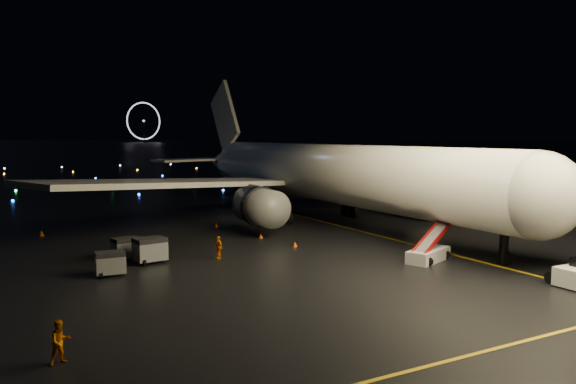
% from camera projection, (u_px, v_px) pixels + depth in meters
% --- Properties ---
extents(ground, '(2000.00, 2000.00, 0.00)m').
position_uv_depth(ground, '(26.00, 153.00, 296.03)').
color(ground, black).
rests_on(ground, ground).
extents(lane_centre, '(0.25, 80.00, 0.02)m').
position_uv_depth(lane_centre, '(379.00, 236.00, 52.96)').
color(lane_centre, gold).
rests_on(lane_centre, ground).
extents(lane_cross, '(60.00, 0.25, 0.02)m').
position_uv_depth(lane_cross, '(425.00, 367.00, 23.03)').
color(lane_cross, gold).
rests_on(lane_cross, ground).
extents(airliner, '(62.92, 59.85, 17.62)m').
position_uv_depth(airliner, '(311.00, 141.00, 63.58)').
color(airliner, silver).
rests_on(airliner, ground).
extents(belt_loader, '(6.37, 3.85, 3.00)m').
position_uv_depth(belt_loader, '(429.00, 242.00, 42.23)').
color(belt_loader, silver).
rests_on(belt_loader, ground).
extents(crew_b, '(1.07, 0.94, 1.86)m').
position_uv_depth(crew_b, '(60.00, 342.00, 23.31)').
color(crew_b, orange).
rests_on(crew_b, ground).
extents(crew_c, '(0.59, 1.09, 1.77)m').
position_uv_depth(crew_c, '(218.00, 247.00, 43.18)').
color(crew_c, orange).
rests_on(crew_c, ground).
extents(safety_cone_0, '(0.55, 0.55, 0.48)m').
position_uv_depth(safety_cone_0, '(295.00, 244.00, 47.82)').
color(safety_cone_0, '#FF5512').
rests_on(safety_cone_0, ground).
extents(safety_cone_1, '(0.51, 0.51, 0.48)m').
position_uv_depth(safety_cone_1, '(216.00, 225.00, 58.02)').
color(safety_cone_1, '#FF5512').
rests_on(safety_cone_1, ground).
extents(safety_cone_2, '(0.50, 0.50, 0.46)m').
position_uv_depth(safety_cone_2, '(261.00, 236.00, 51.86)').
color(safety_cone_2, '#FF5512').
rests_on(safety_cone_2, ground).
extents(safety_cone_3, '(0.58, 0.58, 0.53)m').
position_uv_depth(safety_cone_3, '(42.00, 233.00, 52.91)').
color(safety_cone_3, '#FF5512').
rests_on(safety_cone_3, ground).
extents(ferris_wheel, '(49.33, 16.80, 52.00)m').
position_uv_depth(ferris_wheel, '(144.00, 122.00, 741.15)').
color(ferris_wheel, black).
rests_on(ferris_wheel, ground).
extents(taxiway_lights, '(164.00, 92.00, 0.36)m').
position_uv_depth(taxiway_lights, '(86.00, 176.00, 126.66)').
color(taxiway_lights, black).
rests_on(taxiway_lights, ground).
extents(baggage_cart_0, '(2.44, 1.88, 1.90)m').
position_uv_depth(baggage_cart_0, '(150.00, 250.00, 41.70)').
color(baggage_cart_0, gray).
rests_on(baggage_cart_0, ground).
extents(baggage_cart_1, '(2.15, 1.67, 1.66)m').
position_uv_depth(baggage_cart_1, '(126.00, 248.00, 43.01)').
color(baggage_cart_1, gray).
rests_on(baggage_cart_1, ground).
extents(baggage_cart_2, '(2.02, 1.49, 1.63)m').
position_uv_depth(baggage_cart_2, '(110.00, 264.00, 37.93)').
color(baggage_cart_2, gray).
rests_on(baggage_cart_2, ground).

